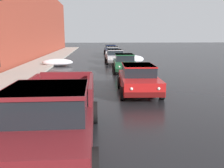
{
  "coord_description": "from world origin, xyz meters",
  "views": [
    {
      "loc": [
        -0.51,
        0.69,
        2.83
      ],
      "look_at": [
        0.15,
        9.61,
        0.97
      ],
      "focal_mm": 37.15,
      "sensor_mm": 36.0,
      "label": 1
    }
  ],
  "objects_px": {
    "sedan_green_parked_kerbside_mid": "(124,63)",
    "sedan_white_queued_behind_truck": "(113,52)",
    "sedan_silver_parked_far_down_block": "(115,56)",
    "pickup_truck_maroon_approaching_near_lane": "(54,116)",
    "sedan_darkblue_at_far_intersection": "(111,49)",
    "sedan_red_parked_kerbside_close": "(138,78)"
  },
  "relations": [
    {
      "from": "sedan_green_parked_kerbside_mid",
      "to": "sedan_white_queued_behind_truck",
      "type": "bearing_deg",
      "value": 89.7
    },
    {
      "from": "sedan_green_parked_kerbside_mid",
      "to": "sedan_silver_parked_far_down_block",
      "type": "distance_m",
      "value": 6.0
    },
    {
      "from": "sedan_green_parked_kerbside_mid",
      "to": "pickup_truck_maroon_approaching_near_lane",
      "type": "bearing_deg",
      "value": -104.91
    },
    {
      "from": "pickup_truck_maroon_approaching_near_lane",
      "to": "sedan_darkblue_at_far_intersection",
      "type": "relative_size",
      "value": 1.35
    },
    {
      "from": "sedan_green_parked_kerbside_mid",
      "to": "sedan_darkblue_at_far_intersection",
      "type": "bearing_deg",
      "value": 89.56
    },
    {
      "from": "sedan_red_parked_kerbside_close",
      "to": "sedan_white_queued_behind_truck",
      "type": "height_order",
      "value": "same"
    },
    {
      "from": "sedan_green_parked_kerbside_mid",
      "to": "sedan_white_queued_behind_truck",
      "type": "distance_m",
      "value": 12.8
    },
    {
      "from": "pickup_truck_maroon_approaching_near_lane",
      "to": "sedan_silver_parked_far_down_block",
      "type": "relative_size",
      "value": 1.37
    },
    {
      "from": "sedan_silver_parked_far_down_block",
      "to": "sedan_red_parked_kerbside_close",
      "type": "bearing_deg",
      "value": -89.63
    },
    {
      "from": "sedan_silver_parked_far_down_block",
      "to": "sedan_darkblue_at_far_intersection",
      "type": "relative_size",
      "value": 0.99
    },
    {
      "from": "pickup_truck_maroon_approaching_near_lane",
      "to": "sedan_green_parked_kerbside_mid",
      "type": "distance_m",
      "value": 13.14
    },
    {
      "from": "pickup_truck_maroon_approaching_near_lane",
      "to": "sedan_green_parked_kerbside_mid",
      "type": "bearing_deg",
      "value": 75.09
    },
    {
      "from": "sedan_green_parked_kerbside_mid",
      "to": "sedan_darkblue_at_far_intersection",
      "type": "xyz_separation_m",
      "value": [
        0.14,
        18.36,
        0.0
      ]
    },
    {
      "from": "pickup_truck_maroon_approaching_near_lane",
      "to": "sedan_green_parked_kerbside_mid",
      "type": "xyz_separation_m",
      "value": [
        3.38,
        12.7,
        -0.13
      ]
    },
    {
      "from": "pickup_truck_maroon_approaching_near_lane",
      "to": "sedan_green_parked_kerbside_mid",
      "type": "height_order",
      "value": "pickup_truck_maroon_approaching_near_lane"
    },
    {
      "from": "sedan_green_parked_kerbside_mid",
      "to": "sedan_darkblue_at_far_intersection",
      "type": "distance_m",
      "value": 18.36
    },
    {
      "from": "pickup_truck_maroon_approaching_near_lane",
      "to": "sedan_silver_parked_far_down_block",
      "type": "xyz_separation_m",
      "value": [
        3.13,
        18.69,
        -0.13
      ]
    },
    {
      "from": "pickup_truck_maroon_approaching_near_lane",
      "to": "sedan_green_parked_kerbside_mid",
      "type": "relative_size",
      "value": 1.35
    },
    {
      "from": "sedan_green_parked_kerbside_mid",
      "to": "sedan_silver_parked_far_down_block",
      "type": "bearing_deg",
      "value": 92.43
    },
    {
      "from": "sedan_silver_parked_far_down_block",
      "to": "sedan_darkblue_at_far_intersection",
      "type": "distance_m",
      "value": 12.37
    },
    {
      "from": "sedan_red_parked_kerbside_close",
      "to": "sedan_white_queued_behind_truck",
      "type": "distance_m",
      "value": 19.77
    },
    {
      "from": "sedan_white_queued_behind_truck",
      "to": "sedan_darkblue_at_far_intersection",
      "type": "distance_m",
      "value": 5.56
    }
  ]
}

